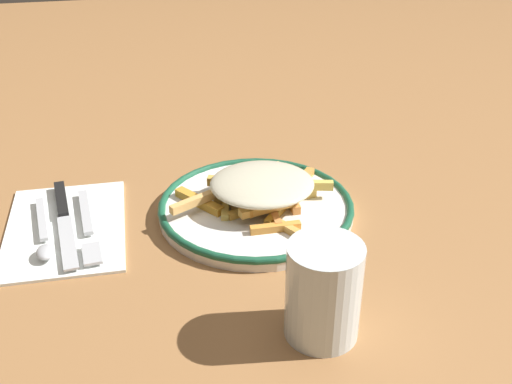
{
  "coord_description": "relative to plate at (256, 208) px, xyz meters",
  "views": [
    {
      "loc": [
        0.14,
        0.71,
        0.46
      ],
      "look_at": [
        0.0,
        0.0,
        0.03
      ],
      "focal_mm": 44.1,
      "sensor_mm": 36.0,
      "label": 1
    }
  ],
  "objects": [
    {
      "name": "plate",
      "position": [
        0.0,
        0.0,
        0.0
      ],
      "size": [
        0.26,
        0.26,
        0.02
      ],
      "color": "white",
      "rests_on": "ground_plane"
    },
    {
      "name": "knife",
      "position": [
        0.25,
        -0.03,
        0.0
      ],
      "size": [
        0.04,
        0.21,
        0.01
      ],
      "color": "black",
      "rests_on": "napkin"
    },
    {
      "name": "spoon",
      "position": [
        0.27,
        0.02,
        0.0
      ],
      "size": [
        0.04,
        0.15,
        0.01
      ],
      "color": "silver",
      "rests_on": "napkin"
    },
    {
      "name": "fries_heap",
      "position": [
        -0.01,
        -0.01,
        0.03
      ],
      "size": [
        0.22,
        0.21,
        0.04
      ],
      "color": "#EDC15A",
      "rests_on": "plate"
    },
    {
      "name": "water_glass",
      "position": [
        -0.02,
        0.24,
        0.04
      ],
      "size": [
        0.08,
        0.08,
        0.11
      ],
      "primitive_type": "cylinder",
      "color": "silver",
      "rests_on": "ground_plane"
    },
    {
      "name": "fork",
      "position": [
        0.22,
        0.0,
        -0.0
      ],
      "size": [
        0.04,
        0.18,
        0.01
      ],
      "color": "silver",
      "rests_on": "napkin"
    },
    {
      "name": "ground_plane",
      "position": [
        0.0,
        0.0,
        -0.01
      ],
      "size": [
        2.6,
        2.6,
        0.0
      ],
      "primitive_type": "plane",
      "color": "#9B693D"
    },
    {
      "name": "napkin",
      "position": [
        0.25,
        -0.01,
        -0.01
      ],
      "size": [
        0.15,
        0.22,
        0.01
      ],
      "primitive_type": "cube",
      "rotation": [
        0.0,
        0.0,
        0.0
      ],
      "color": "white",
      "rests_on": "ground_plane"
    }
  ]
}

